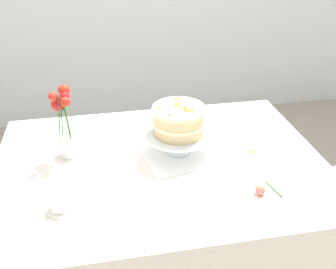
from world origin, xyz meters
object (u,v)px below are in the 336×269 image
fallen_rose (261,190)px  dining_table (162,182)px  layer_cake (179,120)px  teacup (61,203)px  flower_vase (65,127)px  cake_stand (178,136)px

fallen_rose → dining_table: bearing=142.3°
layer_cake → fallen_rose: layer_cake is taller
dining_table → teacup: teacup is taller
flower_vase → teacup: size_ratio=2.72×
teacup → fallen_rose: 0.74m
cake_stand → flower_vase: size_ratio=0.89×
flower_vase → teacup: 0.37m
teacup → fallen_rose: teacup is taller
teacup → dining_table: bearing=27.6°
dining_table → flower_vase: (-0.38, 0.15, 0.23)m
flower_vase → dining_table: bearing=-21.0°
flower_vase → fallen_rose: (0.72, -0.41, -0.12)m
layer_cake → fallen_rose: bearing=-54.5°
flower_vase → teacup: flower_vase is taller
flower_vase → fallen_rose: bearing=-29.5°
teacup → layer_cake: bearing=30.9°
fallen_rose → flower_vase: bearing=150.5°
dining_table → flower_vase: bearing=159.0°
cake_stand → fallen_rose: 0.43m
cake_stand → flower_vase: bearing=172.4°
teacup → flower_vase: bearing=87.6°
layer_cake → fallen_rose: 0.45m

